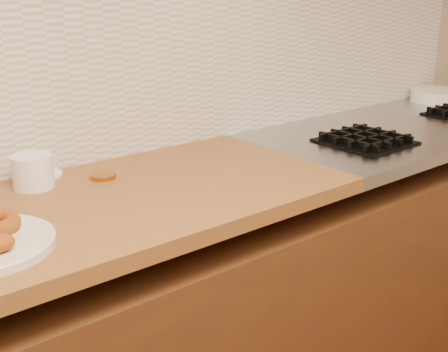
% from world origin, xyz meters
% --- Properties ---
extents(wall_back, '(4.00, 0.02, 2.70)m').
position_xyz_m(wall_back, '(0.00, 2.00, 1.35)').
color(wall_back, '#B9A88B').
rests_on(wall_back, ground).
extents(stovetop, '(1.30, 0.62, 0.04)m').
position_xyz_m(stovetop, '(1.15, 1.69, 0.88)').
color(stovetop, '#9EA0A5').
rests_on(stovetop, base_cabinet).
extents(backsplash, '(3.60, 0.02, 0.60)m').
position_xyz_m(backsplash, '(0.00, 1.99, 1.20)').
color(backsplash, silver).
rests_on(backsplash, wall_back).
extents(burner_grates, '(0.91, 0.26, 0.03)m').
position_xyz_m(burner_grates, '(1.13, 1.61, 0.91)').
color(burner_grates, black).
rests_on(burner_grates, stovetop).
extents(plastic_tub, '(0.13, 0.13, 0.09)m').
position_xyz_m(plastic_tub, '(-0.22, 1.87, 0.94)').
color(plastic_tub, white).
rests_on(plastic_tub, butcher_block).
extents(tub_lid, '(0.15, 0.15, 0.01)m').
position_xyz_m(tub_lid, '(-0.18, 1.95, 0.90)').
color(tub_lid, white).
rests_on(tub_lid, butcher_block).
extents(brass_jar_lid, '(0.09, 0.09, 0.01)m').
position_xyz_m(brass_jar_lid, '(-0.05, 1.83, 0.91)').
color(brass_jar_lid, '#AC7021').
rests_on(brass_jar_lid, butcher_block).
extents(plate_stack, '(0.25, 0.25, 0.05)m').
position_xyz_m(plate_stack, '(1.65, 1.85, 0.92)').
color(plate_stack, white).
rests_on(plate_stack, stovetop).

